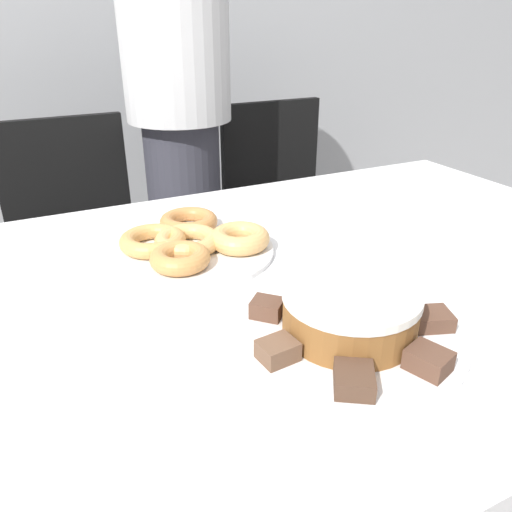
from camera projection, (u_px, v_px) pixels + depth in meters
table at (250, 321)px, 0.88m from camera, size 1.70×0.97×0.74m
person_standing at (179, 102)px, 1.60m from camera, size 0.33×0.33×1.70m
office_chair_left at (86, 273)px, 1.59m from camera, size 0.45×0.45×0.87m
office_chair_right at (288, 233)px, 1.88m from camera, size 0.45×0.45×0.87m
plate_cake at (348, 334)px, 0.70m from camera, size 0.32×0.32×0.01m
plate_donuts at (188, 251)px, 0.95m from camera, size 0.33×0.33×0.01m
frosted_cake at (350, 311)px, 0.68m from camera, size 0.19×0.19×0.07m
lamington_0 at (431, 319)px, 0.71m from camera, size 0.07×0.06×0.02m
lamington_1 at (378, 288)px, 0.78m from camera, size 0.07×0.07×0.02m
lamington_2 at (312, 284)px, 0.80m from camera, size 0.05×0.06×0.03m
lamington_3 at (267, 308)px, 0.73m from camera, size 0.06×0.06×0.03m
lamington_4 at (278, 350)px, 0.64m from camera, size 0.05×0.05×0.03m
lamington_5 at (354, 380)px, 0.59m from camera, size 0.07×0.07×0.02m
lamington_6 at (428, 360)px, 0.62m from camera, size 0.06×0.06×0.03m
donut_0 at (188, 241)px, 0.94m from camera, size 0.13×0.13×0.03m
donut_1 at (180, 258)px, 0.87m from camera, size 0.11×0.11×0.03m
donut_2 at (240, 238)px, 0.95m from camera, size 0.11×0.11×0.04m
donut_3 at (189, 221)px, 1.03m from camera, size 0.12×0.12×0.03m
donut_4 at (153, 241)px, 0.94m from camera, size 0.13×0.13×0.03m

